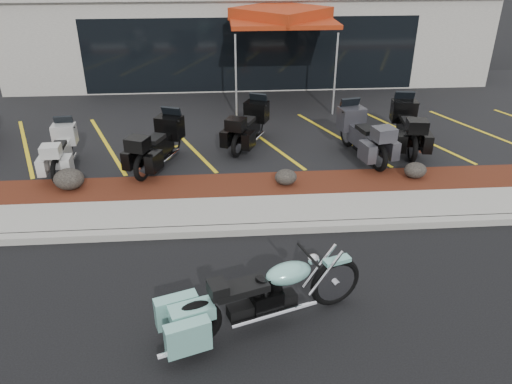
{
  "coord_description": "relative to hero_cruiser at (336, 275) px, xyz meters",
  "views": [
    {
      "loc": [
        -1.22,
        -7.65,
        5.36
      ],
      "look_at": [
        -0.55,
        1.2,
        0.77
      ],
      "focal_mm": 35.0,
      "sensor_mm": 36.0,
      "label": 1
    }
  ],
  "objects": [
    {
      "name": "curb",
      "position": [
        -0.52,
        2.28,
        -0.5
      ],
      "size": [
        24.0,
        0.25,
        0.15
      ],
      "primitive_type": "cube",
      "color": "gray",
      "rests_on": "ground"
    },
    {
      "name": "ground",
      "position": [
        -0.52,
        1.38,
        -0.57
      ],
      "size": [
        90.0,
        90.0,
        0.0
      ],
      "primitive_type": "plane",
      "color": "black",
      "rests_on": "ground"
    },
    {
      "name": "traffic_cone",
      "position": [
        -0.6,
        8.85,
        -0.21
      ],
      "size": [
        0.4,
        0.4,
        0.43
      ],
      "primitive_type": "cone",
      "rotation": [
        0.0,
        0.0,
        -0.13
      ],
      "color": "#F05408",
      "rests_on": "upper_lot"
    },
    {
      "name": "dealership_building",
      "position": [
        -0.52,
        15.85,
        1.43
      ],
      "size": [
        18.0,
        8.16,
        4.0
      ],
      "color": "#99958B",
      "rests_on": "ground"
    },
    {
      "name": "touring_black_rear",
      "position": [
        3.39,
        6.86,
        0.26
      ],
      "size": [
        1.24,
        2.46,
        1.37
      ],
      "primitive_type": null,
      "rotation": [
        0.0,
        0.0,
        1.42
      ],
      "color": "black",
      "rests_on": "upper_lot"
    },
    {
      "name": "touring_grey",
      "position": [
        1.74,
        6.35,
        0.26
      ],
      "size": [
        1.4,
        2.49,
        1.37
      ],
      "primitive_type": null,
      "rotation": [
        0.0,
        0.0,
        1.8
      ],
      "color": "#323238",
      "rests_on": "upper_lot"
    },
    {
      "name": "boulder_right",
      "position": [
        2.88,
        4.23,
        -0.22
      ],
      "size": [
        0.54,
        0.45,
        0.38
      ],
      "primitive_type": "ellipsoid",
      "color": "black",
      "rests_on": "mulch_bed"
    },
    {
      "name": "touring_black_mid",
      "position": [
        -0.65,
        7.28,
        0.22
      ],
      "size": [
        1.67,
        2.35,
        1.28
      ],
      "primitive_type": null,
      "rotation": [
        0.0,
        0.0,
        1.15
      ],
      "color": "black",
      "rests_on": "upper_lot"
    },
    {
      "name": "popup_canopy",
      "position": [
        0.37,
        10.66,
        2.41
      ],
      "size": [
        4.14,
        4.14,
        3.12
      ],
      "rotation": [
        0.0,
        0.0,
        -0.28
      ],
      "color": "silver",
      "rests_on": "upper_lot"
    },
    {
      "name": "touring_white",
      "position": [
        -5.67,
        6.02,
        0.16
      ],
      "size": [
        0.89,
        2.06,
        1.17
      ],
      "primitive_type": null,
      "rotation": [
        0.0,
        0.0,
        1.63
      ],
      "color": "#B9BAB5",
      "rests_on": "upper_lot"
    },
    {
      "name": "mulch_bed",
      "position": [
        -0.52,
        4.18,
        -0.49
      ],
      "size": [
        24.0,
        1.2,
        0.16
      ],
      "primitive_type": "cube",
      "color": "#3B150D",
      "rests_on": "ground"
    },
    {
      "name": "touring_black_front",
      "position": [
        -2.98,
        6.11,
        0.23
      ],
      "size": [
        1.66,
        2.42,
        1.32
      ],
      "primitive_type": null,
      "rotation": [
        0.0,
        0.0,
        1.18
      ],
      "color": "black",
      "rests_on": "upper_lot"
    },
    {
      "name": "boulder_mid",
      "position": [
        -0.25,
        4.1,
        -0.23
      ],
      "size": [
        0.52,
        0.43,
        0.37
      ],
      "primitive_type": "ellipsoid",
      "color": "black",
      "rests_on": "mulch_bed"
    },
    {
      "name": "boulder_left",
      "position": [
        -5.22,
        4.25,
        -0.17
      ],
      "size": [
        0.69,
        0.57,
        0.49
      ],
      "primitive_type": "ellipsoid",
      "color": "black",
      "rests_on": "mulch_bed"
    },
    {
      "name": "upper_lot",
      "position": [
        -0.52,
        9.58,
        -0.5
      ],
      "size": [
        26.0,
        9.6,
        0.15
      ],
      "primitive_type": "cube",
      "color": "black",
      "rests_on": "ground"
    },
    {
      "name": "hero_cruiser",
      "position": [
        0.0,
        0.0,
        0.0
      ],
      "size": [
        3.35,
        1.82,
        1.15
      ],
      "primitive_type": null,
      "rotation": [
        0.0,
        0.0,
        0.32
      ],
      "color": "#7DC2B5",
      "rests_on": "ground"
    },
    {
      "name": "sidewalk",
      "position": [
        -0.52,
        2.98,
        -0.5
      ],
      "size": [
        24.0,
        1.2,
        0.15
      ],
      "primitive_type": "cube",
      "color": "gray",
      "rests_on": "ground"
    }
  ]
}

